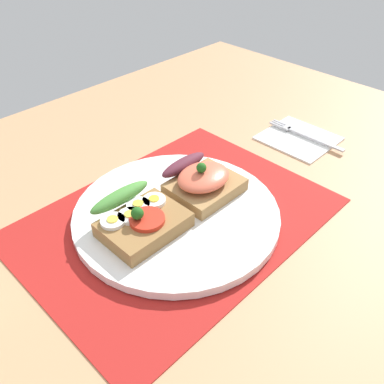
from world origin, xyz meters
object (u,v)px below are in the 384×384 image
at_px(napkin, 301,139).
at_px(plate, 177,214).
at_px(sandwich_salmon, 202,181).
at_px(fork, 303,134).
at_px(sandwich_egg_tomato, 138,218).

bearing_deg(napkin, plate, 179.08).
relative_size(plate, sandwich_salmon, 2.88).
distance_m(napkin, fork, 0.01).
xyz_separation_m(sandwich_salmon, fork, (0.25, -0.01, -0.03)).
height_order(sandwich_salmon, fork, sandwich_salmon).
bearing_deg(sandwich_egg_tomato, plate, -10.57).
xyz_separation_m(sandwich_egg_tomato, napkin, (0.36, -0.02, -0.03)).
distance_m(plate, napkin, 0.30).
distance_m(sandwich_salmon, napkin, 0.25).
xyz_separation_m(napkin, fork, (0.01, 0.00, 0.00)).
bearing_deg(sandwich_salmon, napkin, -2.18).
distance_m(plate, sandwich_egg_tomato, 0.06).
xyz_separation_m(plate, sandwich_egg_tomato, (-0.06, 0.01, 0.02)).
height_order(napkin, fork, fork).
relative_size(plate, fork, 1.89).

